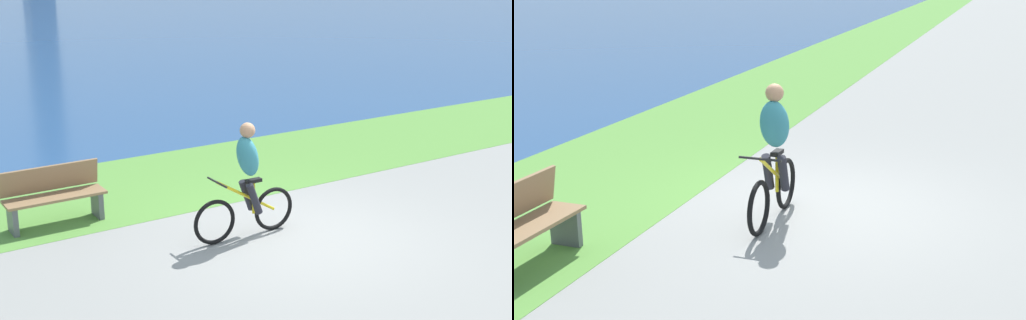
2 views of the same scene
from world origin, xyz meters
TOP-DOWN VIEW (x-y plane):
  - ground_plane at (0.00, 0.00)m, footprint 300.00×300.00m
  - grass_strip_bayside at (0.00, 3.45)m, footprint 120.00×3.42m
  - cyclist_lead at (-0.64, 0.43)m, footprint 1.67×0.52m
  - bench_near_path at (-2.83, 2.43)m, footprint 1.50×0.47m

SIDE VIEW (x-z plane):
  - ground_plane at x=0.00m, z-range 0.00..0.00m
  - grass_strip_bayside at x=0.00m, z-range 0.00..0.01m
  - bench_near_path at x=-2.83m, z-range 0.00..0.90m
  - cyclist_lead at x=-0.64m, z-range -0.01..1.69m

